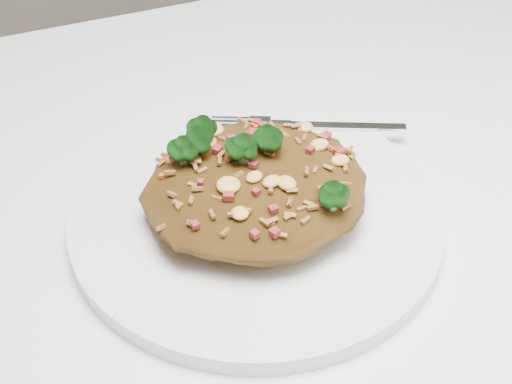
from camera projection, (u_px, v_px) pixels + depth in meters
dining_table at (166, 378)px, 0.53m from camera, size 1.20×0.80×0.75m
plate at (256, 215)px, 0.52m from camera, size 0.27×0.27×0.01m
fried_rice at (255, 178)px, 0.50m from camera, size 0.16×0.15×0.06m
fork at (317, 126)px, 0.59m from camera, size 0.15×0.08×0.00m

